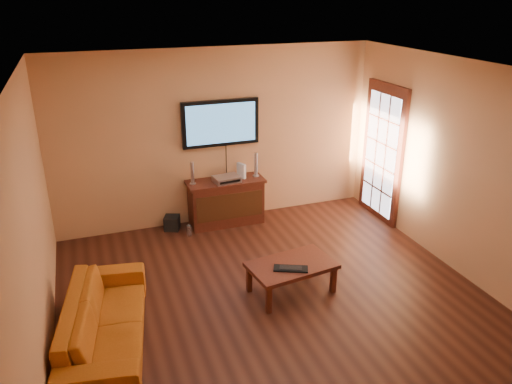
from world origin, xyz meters
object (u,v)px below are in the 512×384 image
sofa (104,314)px  speaker_left (192,174)px  av_receiver (227,179)px  coffee_table (292,267)px  game_console (241,171)px  subwoofer (172,223)px  media_console (226,202)px  bottle (189,231)px  speaker_right (256,166)px  keyboard (291,268)px  television (221,123)px

sofa → speaker_left: speaker_left is taller
av_receiver → coffee_table: bearing=-91.2°
sofa → game_console: 3.35m
av_receiver → subwoofer: av_receiver is taller
av_receiver → sofa: bearing=-137.2°
media_console → speaker_left: speaker_left is taller
game_console → bottle: game_console is taller
sofa → av_receiver: bearing=-31.6°
sofa → av_receiver: size_ratio=5.01×
speaker_right → game_console: size_ratio=1.63×
speaker_right → game_console: speaker_right is taller
speaker_left → coffee_table: bearing=-72.1°
speaker_left → av_receiver: (0.51, -0.08, -0.12)m
sofa → speaker_right: (2.52, 2.40, 0.52)m
sofa → game_console: size_ratio=8.35×
speaker_left → speaker_right: (1.01, -0.00, 0.01)m
subwoofer → keyboard: bearing=-45.0°
subwoofer → game_console: bearing=20.4°
bottle → media_console: bearing=21.3°
speaker_left → game_console: 0.78m
av_receiver → keyboard: bearing=-93.1°
coffee_table → sofa: 2.22m
coffee_table → speaker_left: size_ratio=3.12×
game_console → bottle: 1.23m
subwoofer → sofa: bearing=-93.5°
subwoofer → speaker_right: bearing=20.3°
coffee_table → speaker_left: 2.34m
speaker_right → bottle: bearing=-166.3°
speaker_left → bottle: (-0.15, -0.29, -0.79)m
speaker_right → game_console: (-0.24, 0.01, -0.06)m
bottle → keyboard: 2.16m
game_console → subwoofer: 1.34m
speaker_right → coffee_table: bearing=-98.4°
game_console → subwoofer: bearing=155.4°
television → sofa: 3.48m
coffee_table → bottle: size_ratio=5.36×
media_console → television: size_ratio=1.01×
subwoofer → av_receiver: bearing=14.3°
television → sofa: (-2.01, -2.57, -1.20)m
sofa → bottle: (1.35, 2.12, -0.28)m
coffee_table → bottle: 2.07m
speaker_right → game_console: 0.24m
speaker_left → speaker_right: speaker_right is taller
television → subwoofer: 1.71m
game_console → av_receiver: bearing=174.7°
television → keyboard: (0.13, -2.44, -1.18)m
television → sofa: size_ratio=0.61×
media_console → sofa: sofa is taller
av_receiver → subwoofer: size_ratio=1.76×
media_console → television: (0.00, 0.19, 1.22)m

